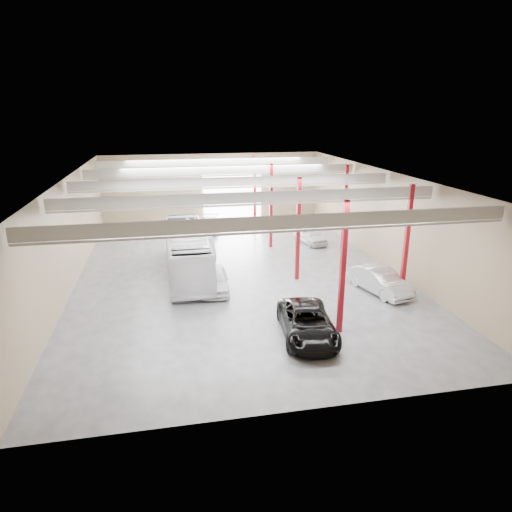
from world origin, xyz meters
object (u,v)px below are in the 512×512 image
object	(u,v)px
black_sedan	(307,323)
car_row_a	(214,280)
car_right_far	(310,235)
coach_bus	(187,251)
car_row_b	(204,247)
car_row_c	(209,225)
car_right_near	(380,281)

from	to	relation	value
black_sedan	car_row_a	xyz separation A→B (m)	(-3.96, 7.22, -0.03)
car_row_a	car_right_far	bearing A→B (deg)	49.00
black_sedan	coach_bus	bearing A→B (deg)	123.20
car_row_a	car_row_b	world-z (taller)	car_row_b
car_row_c	car_right_far	world-z (taller)	car_right_far
car_row_c	car_right_far	size ratio (longest dim) A/B	1.14
car_row_a	car_right_near	distance (m)	10.57
coach_bus	car_right_near	xyz separation A→B (m)	(11.80, -6.03, -0.84)
car_row_b	car_row_c	distance (m)	7.58
car_right_near	coach_bus	bearing A→B (deg)	138.78
car_right_near	car_right_far	bearing A→B (deg)	79.88
car_row_a	black_sedan	bearing A→B (deg)	-57.24
car_row_a	car_row_c	bearing A→B (deg)	89.74
black_sedan	car_right_near	size ratio (longest dim) A/B	1.16
coach_bus	car_right_far	distance (m)	12.44
car_row_a	car_right_far	world-z (taller)	car_row_a
car_row_c	car_row_a	bearing A→B (deg)	-81.98
black_sedan	car_row_b	bearing A→B (deg)	111.64
coach_bus	car_row_a	bearing A→B (deg)	-68.30
car_row_b	car_right_far	world-z (taller)	car_row_b
car_right_near	car_right_far	xyz separation A→B (m)	(-0.83, 11.82, -0.11)
black_sedan	car_row_b	distance (m)	15.24
car_right_near	car_right_far	distance (m)	11.84
coach_bus	car_right_near	size ratio (longest dim) A/B	2.43
coach_bus	car_row_a	xyz separation A→B (m)	(1.50, -3.68, -0.89)
black_sedan	car_row_b	size ratio (longest dim) A/B	1.21
coach_bus	car_row_c	bearing A→B (deg)	76.47
black_sedan	car_row_a	size ratio (longest dim) A/B	1.27
black_sedan	car_right_far	bearing A→B (deg)	78.31
coach_bus	car_right_far	world-z (taller)	coach_bus
car_right_near	car_row_a	bearing A→B (deg)	152.98
car_row_a	car_right_far	size ratio (longest dim) A/B	1.09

